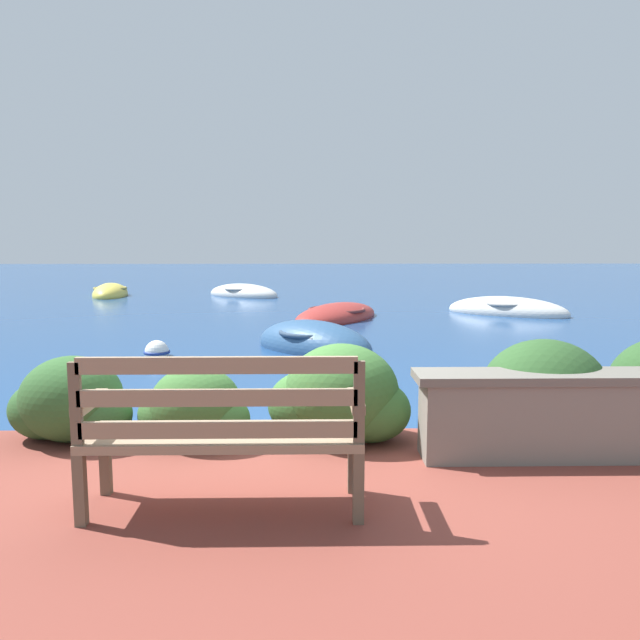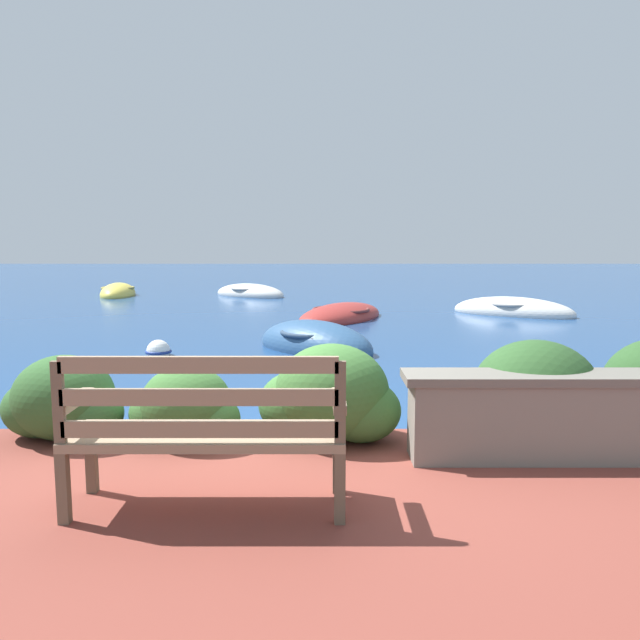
{
  "view_description": "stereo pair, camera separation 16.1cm",
  "coord_description": "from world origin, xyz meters",
  "px_view_note": "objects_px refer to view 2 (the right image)",
  "views": [
    {
      "loc": [
        0.24,
        -4.93,
        1.76
      ],
      "look_at": [
        0.45,
        6.32,
        0.3
      ],
      "focal_mm": 35.0,
      "sensor_mm": 36.0,
      "label": 1
    },
    {
      "loc": [
        0.4,
        -4.93,
        1.76
      ],
      "look_at": [
        0.45,
        6.32,
        0.3
      ],
      "focal_mm": 35.0,
      "sensor_mm": 36.0,
      "label": 2
    }
  ],
  "objects_px": {
    "rowboat_mid": "(338,317)",
    "rowboat_outer": "(247,294)",
    "mooring_buoy": "(156,352)",
    "rowboat_distant": "(115,294)",
    "rowboat_far": "(510,312)",
    "park_bench": "(203,428)",
    "rowboat_nearest": "(312,345)"
  },
  "relations": [
    {
      "from": "rowboat_mid",
      "to": "rowboat_outer",
      "type": "relative_size",
      "value": 1.15
    },
    {
      "from": "mooring_buoy",
      "to": "rowboat_distant",
      "type": "bearing_deg",
      "value": 110.94
    },
    {
      "from": "rowboat_far",
      "to": "rowboat_outer",
      "type": "xyz_separation_m",
      "value": [
        -6.73,
        4.82,
        -0.0
      ]
    },
    {
      "from": "mooring_buoy",
      "to": "rowboat_outer",
      "type": "bearing_deg",
      "value": 88.48
    },
    {
      "from": "park_bench",
      "to": "rowboat_mid",
      "type": "distance_m",
      "value": 10.33
    },
    {
      "from": "rowboat_outer",
      "to": "mooring_buoy",
      "type": "xyz_separation_m",
      "value": [
        -0.27,
        -10.05,
        0.0
      ]
    },
    {
      "from": "park_bench",
      "to": "rowboat_far",
      "type": "distance_m",
      "value": 12.32
    },
    {
      "from": "mooring_buoy",
      "to": "park_bench",
      "type": "bearing_deg",
      "value": -72.99
    },
    {
      "from": "rowboat_nearest",
      "to": "rowboat_outer",
      "type": "distance_m",
      "value": 9.77
    },
    {
      "from": "rowboat_mid",
      "to": "rowboat_distant",
      "type": "relative_size",
      "value": 1.33
    },
    {
      "from": "rowboat_nearest",
      "to": "rowboat_far",
      "type": "bearing_deg",
      "value": 90.48
    },
    {
      "from": "rowboat_distant",
      "to": "mooring_buoy",
      "type": "xyz_separation_m",
      "value": [
        3.86,
        -10.09,
        0.0
      ]
    },
    {
      "from": "park_bench",
      "to": "rowboat_nearest",
      "type": "distance_m",
      "value": 6.5
    },
    {
      "from": "rowboat_distant",
      "to": "rowboat_outer",
      "type": "bearing_deg",
      "value": -97.91
    },
    {
      "from": "park_bench",
      "to": "rowboat_outer",
      "type": "height_order",
      "value": "park_bench"
    },
    {
      "from": "park_bench",
      "to": "rowboat_outer",
      "type": "bearing_deg",
      "value": 100.28
    },
    {
      "from": "rowboat_mid",
      "to": "rowboat_distant",
      "type": "distance_m",
      "value": 8.9
    },
    {
      "from": "park_bench",
      "to": "rowboat_nearest",
      "type": "xyz_separation_m",
      "value": [
        0.56,
        6.45,
        -0.63
      ]
    },
    {
      "from": "rowboat_far",
      "to": "rowboat_distant",
      "type": "relative_size",
      "value": 1.25
    },
    {
      "from": "rowboat_mid",
      "to": "rowboat_far",
      "type": "bearing_deg",
      "value": -47.62
    },
    {
      "from": "rowboat_nearest",
      "to": "mooring_buoy",
      "type": "xyz_separation_m",
      "value": [
        -2.38,
        -0.51,
        -0.01
      ]
    },
    {
      "from": "rowboat_nearest",
      "to": "mooring_buoy",
      "type": "bearing_deg",
      "value": -122.93
    },
    {
      "from": "rowboat_mid",
      "to": "rowboat_far",
      "type": "relative_size",
      "value": 1.06
    },
    {
      "from": "rowboat_far",
      "to": "rowboat_outer",
      "type": "height_order",
      "value": "rowboat_far"
    },
    {
      "from": "rowboat_far",
      "to": "rowboat_mid",
      "type": "bearing_deg",
      "value": 47.23
    },
    {
      "from": "rowboat_nearest",
      "to": "rowboat_far",
      "type": "distance_m",
      "value": 6.6
    },
    {
      "from": "rowboat_mid",
      "to": "rowboat_outer",
      "type": "bearing_deg",
      "value": 54.64
    },
    {
      "from": "rowboat_mid",
      "to": "rowboat_outer",
      "type": "distance_m",
      "value": 6.31
    },
    {
      "from": "rowboat_outer",
      "to": "rowboat_distant",
      "type": "distance_m",
      "value": 4.13
    },
    {
      "from": "rowboat_outer",
      "to": "rowboat_far",
      "type": "bearing_deg",
      "value": -178.66
    },
    {
      "from": "park_bench",
      "to": "rowboat_mid",
      "type": "bearing_deg",
      "value": 88.6
    },
    {
      "from": "park_bench",
      "to": "rowboat_nearest",
      "type": "bearing_deg",
      "value": 89.77
    }
  ]
}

